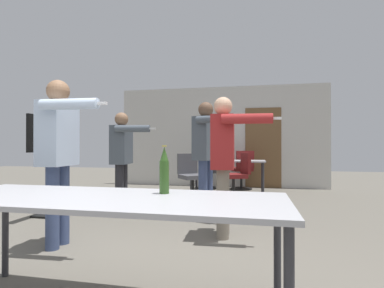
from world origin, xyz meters
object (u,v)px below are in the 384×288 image
(office_chair_far_right, at_px, (242,171))
(office_chair_far_left, at_px, (191,178))
(person_center_tall, at_px, (224,153))
(drink_cup, at_px, (213,158))
(beer_bottle, at_px, (164,171))
(person_right_polo, at_px, (59,146))
(person_far_watching, at_px, (122,153))
(office_chair_near_pushed, at_px, (237,177))
(person_left_plaid, at_px, (207,147))
(office_chair_mid_tucked, at_px, (210,172))
(tv_screen, at_px, (55,153))

(office_chair_far_right, bearing_deg, office_chair_far_left, -147.55)
(person_center_tall, bearing_deg, drink_cup, -172.24)
(office_chair_far_right, xyz_separation_m, beer_bottle, (-0.33, -5.45, 0.45))
(person_right_polo, relative_size, person_far_watching, 1.10)
(person_right_polo, height_order, office_chair_near_pushed, person_right_polo)
(person_center_tall, distance_m, office_chair_far_right, 3.90)
(office_chair_far_left, height_order, drink_cup, office_chair_far_left)
(person_left_plaid, relative_size, beer_bottle, 5.35)
(person_far_watching, xyz_separation_m, office_chair_mid_tucked, (1.02, 2.95, -0.55))
(person_center_tall, bearing_deg, office_chair_far_left, -161.74)
(person_far_watching, bearing_deg, office_chair_mid_tucked, 155.25)
(office_chair_far_left, bearing_deg, office_chair_mid_tucked, -134.54)
(person_left_plaid, distance_m, person_right_polo, 2.20)
(person_left_plaid, xyz_separation_m, drink_cup, (-0.21, 2.23, -0.27))
(office_chair_mid_tucked, bearing_deg, beer_bottle, 173.46)
(office_chair_near_pushed, bearing_deg, office_chair_far_left, 74.78)
(person_left_plaid, distance_m, person_far_watching, 1.37)
(person_right_polo, distance_m, office_chair_near_pushed, 3.72)
(tv_screen, height_order, person_center_tall, person_center_tall)
(person_left_plaid, relative_size, person_center_tall, 1.06)
(office_chair_far_left, bearing_deg, office_chair_near_pushed, 149.91)
(tv_screen, bearing_deg, person_right_polo, -142.33)
(person_far_watching, height_order, office_chair_mid_tucked, person_far_watching)
(person_left_plaid, distance_m, office_chair_near_pushed, 1.66)
(office_chair_near_pushed, relative_size, office_chair_far_right, 0.98)
(drink_cup, bearing_deg, tv_screen, -128.26)
(tv_screen, distance_m, person_left_plaid, 2.37)
(person_far_watching, xyz_separation_m, office_chair_near_pushed, (1.75, 1.59, -0.53))
(person_far_watching, xyz_separation_m, drink_cup, (1.15, 2.32, -0.17))
(person_right_polo, distance_m, beer_bottle, 1.69)
(person_center_tall, bearing_deg, person_far_watching, -120.94)
(person_far_watching, relative_size, office_chair_far_right, 1.69)
(office_chair_mid_tucked, bearing_deg, office_chair_near_pushed, -163.01)
(person_far_watching, height_order, beer_bottle, person_far_watching)
(tv_screen, xyz_separation_m, office_chair_near_pushed, (2.71, 1.94, -0.52))
(person_center_tall, bearing_deg, office_chair_near_pushed, 177.34)
(person_center_tall, height_order, office_chair_near_pushed, person_center_tall)
(person_far_watching, distance_m, person_center_tall, 1.98)
(office_chair_mid_tucked, xyz_separation_m, beer_bottle, (0.46, -5.49, 0.49))
(tv_screen, bearing_deg, person_far_watching, -69.59)
(tv_screen, relative_size, person_left_plaid, 0.86)
(beer_bottle, bearing_deg, office_chair_far_right, 86.53)
(person_right_polo, height_order, office_chair_mid_tucked, person_right_polo)
(person_left_plaid, bearing_deg, drink_cup, -156.59)
(person_right_polo, height_order, person_center_tall, person_right_polo)
(person_left_plaid, xyz_separation_m, person_far_watching, (-1.36, -0.10, -0.09))
(beer_bottle, bearing_deg, person_center_tall, 80.84)
(office_chair_far_left, relative_size, beer_bottle, 2.77)
(office_chair_mid_tucked, xyz_separation_m, drink_cup, (0.14, -0.62, 0.38))
(office_chair_near_pushed, xyz_separation_m, drink_cup, (-0.60, 0.74, 0.35))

